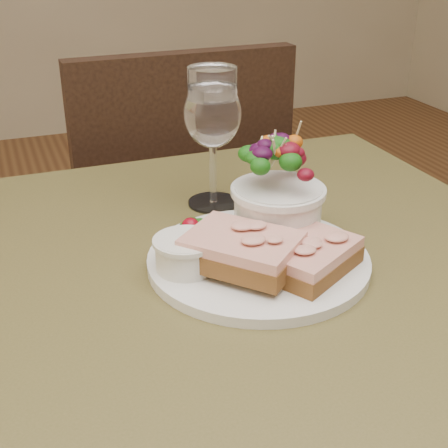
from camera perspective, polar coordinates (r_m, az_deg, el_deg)
name	(u,v)px	position (r m, az deg, el deg)	size (l,w,h in m)	color
cafe_table	(230,351)	(0.75, 0.57, -11.58)	(0.80, 0.80, 0.75)	#4A4520
chair_far	(168,298)	(1.50, -5.17, -6.76)	(0.43, 0.43, 0.90)	black
dinner_plate	(258,260)	(0.71, 3.15, -3.32)	(0.25, 0.25, 0.01)	white
sandwich_front	(308,256)	(0.68, 7.71, -2.95)	(0.13, 0.12, 0.03)	#452C12
sandwich_back	(242,250)	(0.67, 1.67, -2.36)	(0.14, 0.15, 0.03)	#452C12
ramekin	(186,252)	(0.68, -3.53, -2.58)	(0.07, 0.07, 0.04)	silver
salad_bowl	(278,188)	(0.74, 5.00, 3.26)	(0.10, 0.10, 0.13)	white
garnish	(196,225)	(0.76, -2.54, -0.13)	(0.05, 0.04, 0.02)	#0B3C0B
wine_glass	(213,118)	(0.82, -1.05, 9.69)	(0.08, 0.08, 0.18)	white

